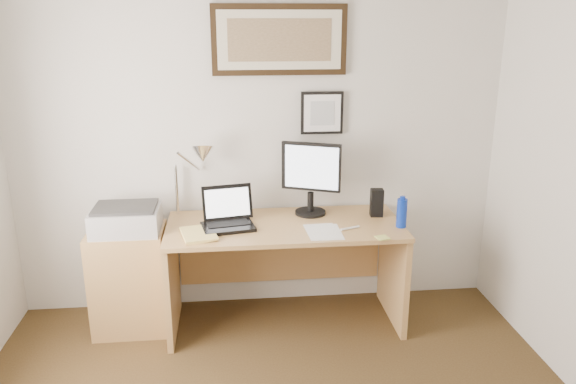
{
  "coord_description": "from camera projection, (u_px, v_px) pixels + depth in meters",
  "views": [
    {
      "loc": [
        -0.2,
        -1.93,
        2.1
      ],
      "look_at": [
        0.15,
        1.43,
        1.04
      ],
      "focal_mm": 35.0,
      "sensor_mm": 36.0,
      "label": 1
    }
  ],
  "objects": [
    {
      "name": "water_bottle",
      "position": [
        402.0,
        213.0,
        3.74
      ],
      "size": [
        0.07,
        0.07,
        0.2
      ],
      "primitive_type": "cylinder",
      "color": "#0C2CA8",
      "rests_on": "desk"
    },
    {
      "name": "paper_sheet_b",
      "position": [
        322.0,
        232.0,
        3.68
      ],
      "size": [
        0.22,
        0.3,
        0.0
      ],
      "primitive_type": "cube",
      "rotation": [
        0.0,
        0.0,
        0.06
      ],
      "color": "white",
      "rests_on": "desk"
    },
    {
      "name": "picture_large",
      "position": [
        279.0,
        40.0,
        3.78
      ],
      "size": [
        0.92,
        0.04,
        0.47
      ],
      "color": "black",
      "rests_on": "wall_back"
    },
    {
      "name": "picture_small",
      "position": [
        322.0,
        113.0,
        3.96
      ],
      "size": [
        0.3,
        0.03,
        0.3
      ],
      "color": "black",
      "rests_on": "wall_back"
    },
    {
      "name": "sticky_pad",
      "position": [
        382.0,
        238.0,
        3.56
      ],
      "size": [
        0.09,
        0.09,
        0.01
      ],
      "primitive_type": "cube",
      "rotation": [
        0.0,
        0.0,
        0.26
      ],
      "color": "#D2D766",
      "rests_on": "desk"
    },
    {
      "name": "lcd_monitor",
      "position": [
        311.0,
        175.0,
        3.93
      ],
      "size": [
        0.4,
        0.22,
        0.52
      ],
      "color": "black",
      "rests_on": "desk"
    },
    {
      "name": "desk_lamp",
      "position": [
        200.0,
        157.0,
        3.8
      ],
      "size": [
        0.29,
        0.27,
        0.53
      ],
      "color": "white",
      "rests_on": "desk"
    },
    {
      "name": "wall_back",
      "position": [
        259.0,
        141.0,
        4.0
      ],
      "size": [
        3.5,
        0.02,
        2.5
      ],
      "primitive_type": "cube",
      "color": "silver",
      "rests_on": "ground"
    },
    {
      "name": "book",
      "position": [
        182.0,
        236.0,
        3.58
      ],
      "size": [
        0.27,
        0.32,
        0.02
      ],
      "primitive_type": "imported",
      "rotation": [
        0.0,
        0.0,
        0.22
      ],
      "color": "#EED470",
      "rests_on": "desk"
    },
    {
      "name": "marker_pen",
      "position": [
        350.0,
        228.0,
        3.72
      ],
      "size": [
        0.14,
        0.06,
        0.02
      ],
      "primitive_type": "cylinder",
      "rotation": [
        0.0,
        1.57,
        0.35
      ],
      "color": "white",
      "rests_on": "desk"
    },
    {
      "name": "side_cabinet",
      "position": [
        130.0,
        279.0,
        3.87
      ],
      "size": [
        0.5,
        0.4,
        0.73
      ],
      "primitive_type": "cube",
      "color": "#AA7D47",
      "rests_on": "floor"
    },
    {
      "name": "laptop",
      "position": [
        228.0,
        218.0,
        3.77
      ],
      "size": [
        0.38,
        0.35,
        0.26
      ],
      "color": "black",
      "rests_on": "desk"
    },
    {
      "name": "bottle_cap",
      "position": [
        403.0,
        198.0,
        3.71
      ],
      "size": [
        0.04,
        0.04,
        0.02
      ],
      "primitive_type": "cylinder",
      "color": "#0C2CA8",
      "rests_on": "water_bottle"
    },
    {
      "name": "paper_sheet_a",
      "position": [
        326.0,
        232.0,
        3.67
      ],
      "size": [
        0.2,
        0.29,
        0.0
      ],
      "primitive_type": "cube",
      "rotation": [
        0.0,
        0.0,
        0.0
      ],
      "color": "white",
      "rests_on": "desk"
    },
    {
      "name": "printer",
      "position": [
        126.0,
        219.0,
        3.72
      ],
      "size": [
        0.44,
        0.34,
        0.18
      ],
      "color": "#ACACAF",
      "rests_on": "side_cabinet"
    },
    {
      "name": "speaker",
      "position": [
        377.0,
        203.0,
        3.95
      ],
      "size": [
        0.09,
        0.08,
        0.2
      ],
      "primitive_type": "cube",
      "rotation": [
        0.0,
        0.0,
        -0.09
      ],
      "color": "black",
      "rests_on": "desk"
    },
    {
      "name": "desk",
      "position": [
        284.0,
        251.0,
        3.97
      ],
      "size": [
        1.6,
        0.7,
        0.75
      ],
      "color": "#AA7D47",
      "rests_on": "floor"
    }
  ]
}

